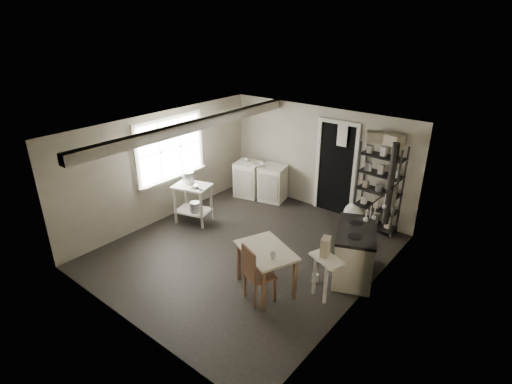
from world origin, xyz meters
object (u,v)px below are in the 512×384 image
Objects in this scene: shelf_rack at (379,186)px; flour_sack at (353,214)px; prep_table at (193,204)px; stockpot at (188,178)px; base_cabinets at (260,180)px; work_table at (266,269)px; chair at (260,273)px; stove at (355,253)px.

shelf_rack reaches higher than flour_sack.
stockpot is (-0.17, 0.07, 0.54)m from prep_table.
base_cabinets reaches higher than work_table.
stockpot reaches higher than chair.
chair reaches higher than stove.
shelf_rack is 3.71× the size of flour_sack.
shelf_rack is 1.64× the size of stove.
stockpot is at bearing -146.26° from flour_sack.
chair is (2.85, -1.20, -0.45)m from stockpot.
flour_sack is at bearing -10.79° from base_cabinets.
stove is at bearing -39.21° from base_cabinets.
base_cabinets reaches higher than flour_sack.
base_cabinets is at bearing 74.42° from stockpot.
stove is (3.68, 0.28, -0.50)m from stockpot.
prep_table is 0.46× the size of shelf_rack.
chair is at bearing -22.81° from stockpot.
stockpot is at bearing -145.42° from shelf_rack.
shelf_rack is 3.30m from chair.
flour_sack is at bearing 112.06° from chair.
stockpot is 1.92m from base_cabinets.
stove is at bearing 53.22° from work_table.
shelf_rack is 3.08m from work_table.
prep_table is at bearing -113.71° from base_cabinets.
stove is at bearing 5.70° from prep_table.
work_table is at bearing -92.05° from flour_sack.
prep_table is 2.91m from chair.
stove is at bearing -63.61° from flour_sack.
shelf_rack is at bearing 31.64° from stockpot.
prep_table is 0.57m from stockpot.
shelf_rack reaches higher than stockpot.
flour_sack is at bearing 87.95° from work_table.
stove is at bearing -74.67° from shelf_rack.
stove is at bearing 4.37° from stockpot.
flour_sack is at bearing -162.04° from shelf_rack.
prep_table is 1.71× the size of flour_sack.
shelf_rack is at bearing 104.55° from chair.
stockpot is at bearing -119.37° from base_cabinets.
prep_table is 0.88× the size of chair.
stockpot reaches higher than work_table.
prep_table is at bearing -143.62° from flour_sack.
work_table is at bearing 129.82° from chair.
stockpot is at bearing 158.42° from prep_table.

